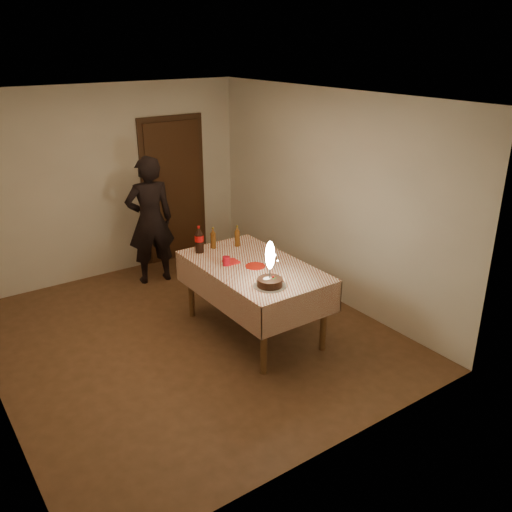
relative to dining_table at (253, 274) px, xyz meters
The scene contains 12 objects.
ground 1.02m from the dining_table, 153.67° to the left, with size 4.00×4.50×0.01m, color brown.
room_shell 1.19m from the dining_table, 147.22° to the left, with size 4.04×4.54×2.62m.
dining_table is the anchor object (origin of this frame).
birthday_cake 0.61m from the dining_table, 107.95° to the right, with size 0.32×0.32×0.48m.
red_plate 0.12m from the dining_table, 95.55° to the right, with size 0.22×0.22×0.01m, color #B6170C.
red_cup 0.34m from the dining_table, 145.65° to the left, with size 0.08×0.08×0.10m, color #B40C1A.
clear_cup 0.23m from the dining_table, 31.68° to the right, with size 0.07×0.07×0.09m, color white.
napkin_stack 0.28m from the dining_table, 129.04° to the left, with size 0.15×0.15×0.02m, color red.
cola_bottle 0.78m from the dining_table, 113.04° to the left, with size 0.10×0.10×0.32m.
amber_bottle_left 0.74m from the dining_table, 97.29° to the left, with size 0.06×0.06×0.25m.
amber_bottle_right 0.66m from the dining_table, 73.14° to the left, with size 0.06×0.06×0.25m.
photographer 1.99m from the dining_table, 99.06° to the left, with size 0.69×0.52×1.74m.
Camera 1 is at (-2.45, -4.79, 3.13)m, focal length 38.00 mm.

